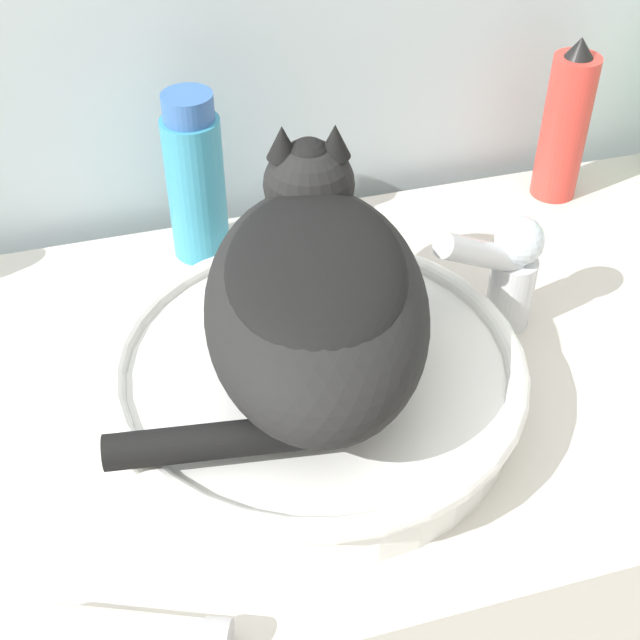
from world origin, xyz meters
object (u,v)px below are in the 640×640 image
faucet (508,268)px  cream_tube (141,633)px  spray_bottle_trigger (565,125)px  mouthwash_bottle (195,180)px  cat (314,288)px

faucet → cream_tube: (-0.38, -0.24, -0.06)m
spray_bottle_trigger → cream_tube: 0.71m
cream_tube → faucet: bearing=32.7°
faucet → mouthwash_bottle: size_ratio=0.74×
spray_bottle_trigger → cat: bearing=-145.4°
mouthwash_bottle → faucet: bearing=-38.1°
cream_tube → spray_bottle_trigger: bearing=39.4°
cat → faucet: 0.22m
cat → mouthwash_bottle: bearing=25.4°
cat → faucet: cat is taller
faucet → mouthwash_bottle: mouthwash_bottle is taller
mouthwash_bottle → spray_bottle_trigger: (0.42, 0.00, 0.00)m
faucet → spray_bottle_trigger: size_ratio=0.72×
mouthwash_bottle → spray_bottle_trigger: size_ratio=0.96×
spray_bottle_trigger → cream_tube: spray_bottle_trigger is taller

